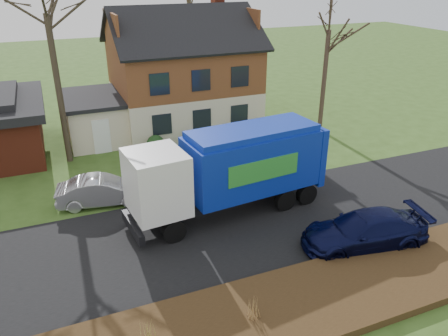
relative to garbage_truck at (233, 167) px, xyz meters
name	(u,v)px	position (x,y,z in m)	size (l,w,h in m)	color
ground	(239,227)	(-0.31, -1.36, -2.25)	(120.00, 120.00, 0.00)	#334F1A
road	(239,227)	(-0.31, -1.36, -2.24)	(80.00, 7.00, 0.02)	black
mulch_verge	(304,303)	(-0.31, -6.66, -2.10)	(80.00, 3.50, 0.30)	black
main_house	(176,69)	(1.18, 12.55, 1.78)	(12.95, 8.95, 9.26)	beige
garbage_truck	(233,167)	(0.00, 0.00, 0.00)	(9.32, 3.33, 3.91)	black
silver_sedan	(102,191)	(-5.45, 3.01, -1.57)	(1.44, 4.14, 1.36)	#ACAEB4
navy_wagon	(364,231)	(3.72, -4.57, -1.52)	(2.06, 5.06, 1.47)	black
tree_front_east	(331,12)	(9.93, 7.83, 5.51)	(3.44, 3.44, 9.56)	#443329
grass_clump_west	(147,332)	(-5.52, -6.52, -1.53)	(0.32, 0.27, 0.85)	#AC9B4B
grass_clump_mid	(254,306)	(-2.22, -6.72, -1.51)	(0.32, 0.26, 0.89)	#A07946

